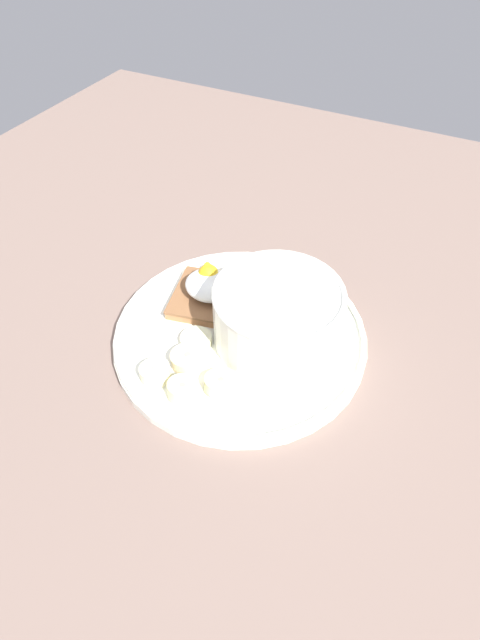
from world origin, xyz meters
TOP-DOWN VIEW (x-y plane):
  - ground_plane at (0.00, 0.00)cm, footprint 120.00×120.00cm
  - plate at (0.00, 0.00)cm, footprint 27.38×27.38cm
  - oatmeal_bowl at (-3.74, -1.12)cm, footprint 13.42×13.42cm
  - toast_slice at (5.29, -2.86)cm, footprint 9.80×9.80cm
  - poached_egg at (5.40, -3.03)cm, footprint 6.26×7.47cm
  - banana_slice_front at (2.81, 6.21)cm, footprint 4.91×4.87cm
  - banana_slice_left at (4.81, 9.19)cm, footprint 4.43×4.43cm
  - banana_slice_back at (1.26, 9.73)cm, footprint 3.11×3.28cm
  - banana_slice_right at (-1.66, 7.40)cm, footprint 4.23×4.34cm
  - banana_slice_inner at (3.54, 3.34)cm, footprint 4.33×4.32cm

SIDE VIEW (x-z plane):
  - ground_plane at x=0.00cm, z-range 0.00..2.00cm
  - plate at x=0.00cm, z-range 2.00..3.60cm
  - banana_slice_inner at x=3.54cm, z-range 2.97..3.91cm
  - toast_slice at x=5.29cm, z-range 3.08..4.27cm
  - banana_slice_right at x=-1.66cm, z-range 2.85..4.65cm
  - banana_slice_front at x=2.81cm, z-range 2.93..4.60cm
  - banana_slice_left at x=4.81cm, z-range 2.91..4.66cm
  - banana_slice_back at x=1.26cm, z-range 2.89..4.73cm
  - poached_egg at x=5.40cm, z-range 3.95..7.25cm
  - oatmeal_bowl at x=-3.74cm, z-range 3.01..9.85cm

